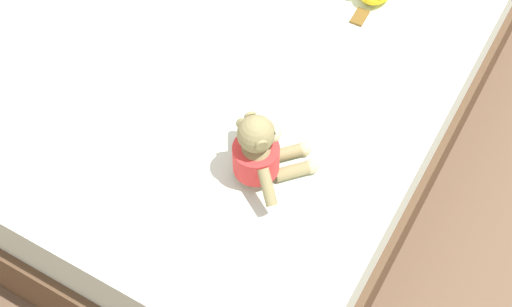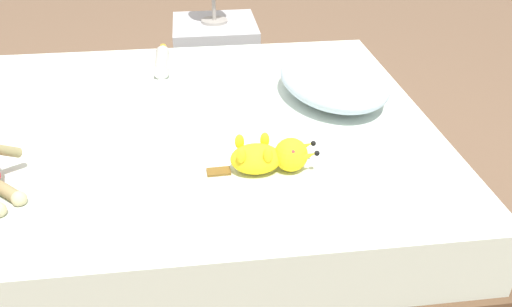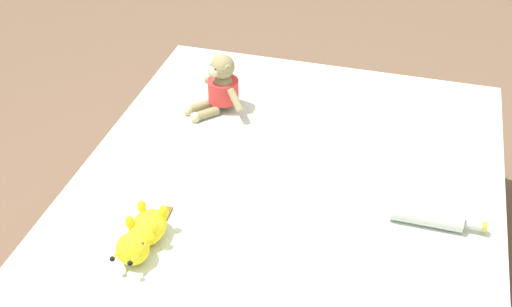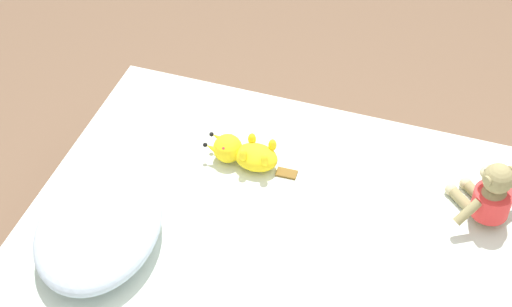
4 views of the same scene
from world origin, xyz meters
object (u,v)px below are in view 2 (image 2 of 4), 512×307
object	(u,v)px
bed	(166,182)
nightstand	(216,66)
plush_yellow_creature	(271,156)
glass_bottle	(162,61)
pillow	(333,79)

from	to	relation	value
bed	nightstand	distance (m)	1.13
plush_yellow_creature	glass_bottle	bearing A→B (deg)	-157.89
bed	glass_bottle	xyz separation A→B (m)	(-0.48, -0.00, 0.29)
nightstand	bed	bearing A→B (deg)	-13.01
plush_yellow_creature	nightstand	world-z (taller)	plush_yellow_creature
pillow	plush_yellow_creature	distance (m)	0.56
bed	plush_yellow_creature	distance (m)	0.57
pillow	bed	bearing A→B (deg)	-79.60
plush_yellow_creature	nightstand	xyz separation A→B (m)	(-1.46, -0.08, -0.30)
bed	nightstand	bearing A→B (deg)	166.99
pillow	glass_bottle	world-z (taller)	pillow
nightstand	pillow	bearing A→B (deg)	21.49
glass_bottle	nightstand	xyz separation A→B (m)	(-0.62, 0.26, -0.28)
pillow	plush_yellow_creature	xyz separation A→B (m)	(0.47, -0.31, -0.02)
bed	pillow	distance (m)	0.73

